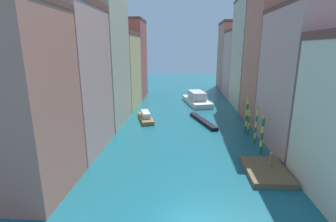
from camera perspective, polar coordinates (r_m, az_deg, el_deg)
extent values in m
plane|color=#196070|center=(41.08, 4.13, -2.34)|extent=(154.00, 154.00, 0.00)
cube|color=#C6705B|center=(22.59, -31.22, 1.15)|extent=(6.72, 7.57, 14.91)
cube|color=brown|center=(22.40, -33.94, 20.61)|extent=(6.86, 7.72, 0.44)
cube|color=tan|center=(30.11, -21.83, 6.23)|extent=(6.72, 9.80, 16.14)
cube|color=brown|center=(30.24, -23.43, 22.27)|extent=(6.86, 9.99, 0.79)
cube|color=#BCB299|center=(39.94, -15.47, 11.94)|extent=(6.72, 10.72, 20.88)
cube|color=#DBB77A|center=(51.01, -11.08, 8.87)|extent=(6.72, 10.80, 14.23)
cube|color=brown|center=(50.86, -11.50, 17.32)|extent=(6.86, 11.02, 0.80)
cube|color=#B25147|center=(60.65, -8.74, 11.55)|extent=(6.72, 8.96, 17.87)
cube|color=brown|center=(60.91, -9.09, 20.20)|extent=(6.86, 9.14, 0.49)
cube|color=tan|center=(32.65, 28.68, 6.00)|extent=(6.72, 11.62, 16.07)
cube|color=brown|center=(32.74, 30.53, 20.47)|extent=(6.86, 11.86, 0.52)
cube|color=#C6705B|center=(42.45, 23.06, 11.63)|extent=(6.72, 9.46, 21.15)
cube|color=#BCB299|center=(52.95, 19.17, 12.16)|extent=(6.72, 11.30, 20.87)
cube|color=tan|center=(64.12, 16.33, 10.22)|extent=(6.72, 10.63, 15.49)
cube|color=brown|center=(64.12, 16.85, 17.39)|extent=(6.86, 10.84, 0.58)
cube|color=#C6705B|center=(75.21, 14.55, 11.98)|extent=(6.72, 11.50, 18.36)
cube|color=brown|center=(75.48, 15.03, 19.23)|extent=(6.86, 11.73, 0.75)
cube|color=brown|center=(26.26, 21.86, -12.85)|extent=(3.86, 5.64, 0.51)
cylinder|color=olive|center=(26.74, 22.78, -10.44)|extent=(0.36, 0.36, 1.17)
sphere|color=tan|center=(26.46, 22.93, -9.03)|extent=(0.26, 0.26, 0.26)
cylinder|color=#197247|center=(30.62, 20.73, -8.45)|extent=(0.33, 0.33, 0.83)
cylinder|color=#E5D14C|center=(30.32, 20.87, -7.00)|extent=(0.33, 0.33, 0.83)
cylinder|color=#197247|center=(30.04, 21.01, -5.52)|extent=(0.33, 0.33, 0.83)
cylinder|color=#E5D14C|center=(29.78, 21.16, -4.02)|extent=(0.33, 0.33, 0.83)
cylinder|color=#197247|center=(29.54, 21.30, -2.49)|extent=(0.33, 0.33, 0.83)
sphere|color=gold|center=(29.40, 21.40, -1.47)|extent=(0.36, 0.36, 0.36)
cylinder|color=#197247|center=(33.32, 19.49, -6.56)|extent=(0.27, 0.27, 0.74)
cylinder|color=#E5D14C|center=(33.07, 19.60, -5.37)|extent=(0.27, 0.27, 0.74)
cylinder|color=#197247|center=(32.84, 19.71, -4.16)|extent=(0.27, 0.27, 0.74)
cylinder|color=#E5D14C|center=(32.63, 19.82, -2.93)|extent=(0.27, 0.27, 0.74)
cylinder|color=#197247|center=(32.42, 19.93, -1.69)|extent=(0.27, 0.27, 0.74)
cylinder|color=#E5D14C|center=(32.24, 20.04, -0.43)|extent=(0.27, 0.27, 0.74)
sphere|color=gold|center=(32.13, 20.11, 0.39)|extent=(0.29, 0.29, 0.29)
cylinder|color=#197247|center=(36.21, 18.11, -4.62)|extent=(0.26, 0.26, 0.91)
cylinder|color=#E5D14C|center=(35.93, 18.22, -3.26)|extent=(0.26, 0.26, 0.91)
cylinder|color=#197247|center=(35.68, 18.34, -1.87)|extent=(0.26, 0.26, 0.91)
cylinder|color=#E5D14C|center=(35.45, 18.45, -0.46)|extent=(0.26, 0.26, 0.91)
sphere|color=gold|center=(35.31, 18.52, 0.41)|extent=(0.29, 0.29, 0.29)
cylinder|color=#197247|center=(37.58, 17.62, -3.96)|extent=(0.35, 0.35, 0.82)
cylinder|color=#E5D14C|center=(37.34, 17.72, -2.75)|extent=(0.35, 0.35, 0.82)
cylinder|color=#197247|center=(37.11, 17.82, -1.54)|extent=(0.35, 0.35, 0.82)
cylinder|color=#E5D14C|center=(36.90, 17.91, -0.31)|extent=(0.35, 0.35, 0.82)
cylinder|color=#197247|center=(36.71, 18.01, 0.94)|extent=(0.35, 0.35, 0.82)
cylinder|color=#E5D14C|center=(36.54, 18.11, 2.20)|extent=(0.35, 0.35, 0.82)
sphere|color=gold|center=(36.43, 18.18, 3.05)|extent=(0.39, 0.39, 0.39)
cube|color=white|center=(53.96, 6.70, 2.24)|extent=(6.35, 11.54, 1.02)
cube|color=silver|center=(53.70, 6.74, 3.65)|extent=(4.00, 5.99, 1.69)
cube|color=black|center=(40.51, 8.11, -2.31)|extent=(4.01, 9.09, 0.52)
cube|color=olive|center=(41.70, -5.23, -1.66)|extent=(3.76, 7.11, 0.61)
cube|color=silver|center=(41.50, -5.25, -0.69)|extent=(2.17, 3.81, 0.85)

